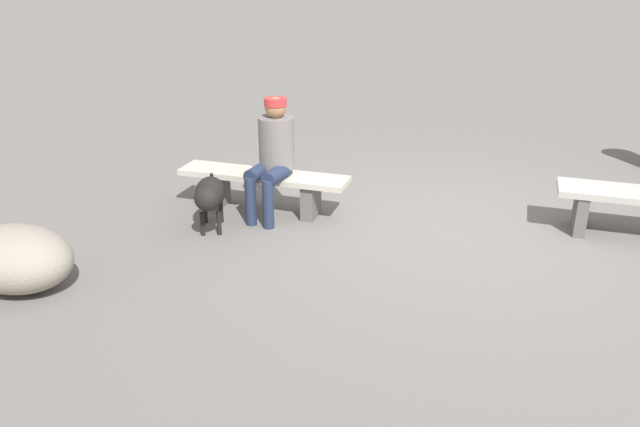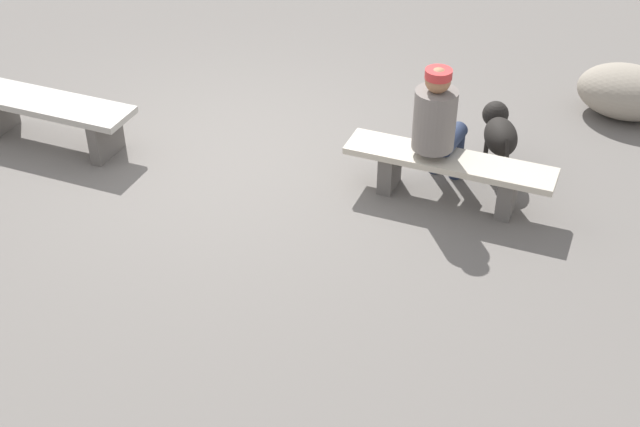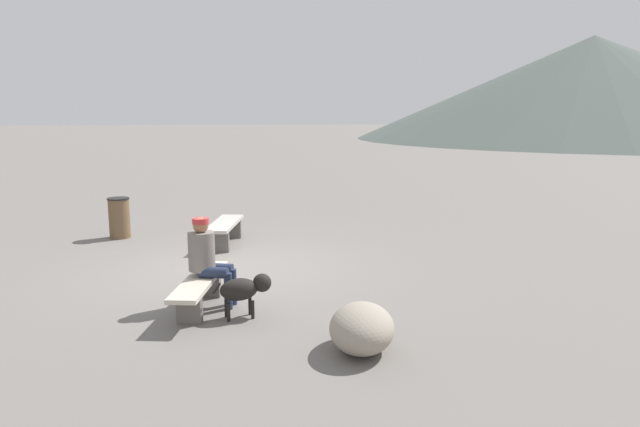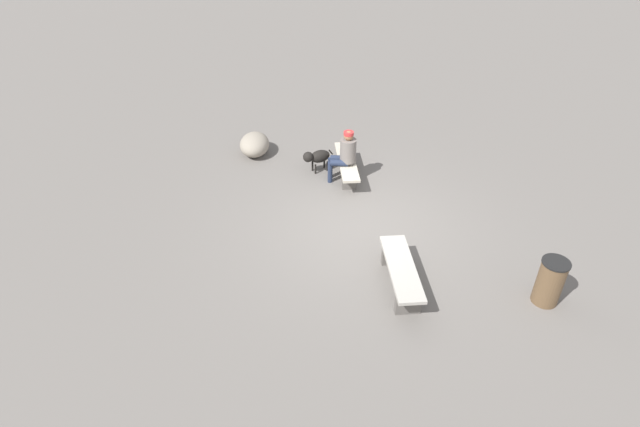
{
  "view_description": "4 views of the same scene",
  "coord_description": "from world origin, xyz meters",
  "px_view_note": "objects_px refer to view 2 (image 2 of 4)",
  "views": [
    {
      "loc": [
        0.36,
        5.72,
        2.52
      ],
      "look_at": [
        1.14,
        1.14,
        0.58
      ],
      "focal_mm": 35.07,
      "sensor_mm": 36.0,
      "label": 1
    },
    {
      "loc": [
        2.42,
        -6.53,
        4.28
      ],
      "look_at": [
        1.11,
        -1.3,
        0.44
      ],
      "focal_mm": 48.62,
      "sensor_mm": 36.0,
      "label": 2
    },
    {
      "loc": [
        9.44,
        0.73,
        2.62
      ],
      "look_at": [
        -1.15,
        1.67,
        0.72
      ],
      "focal_mm": 32.16,
      "sensor_mm": 36.0,
      "label": 3
    },
    {
      "loc": [
        -7.85,
        2.56,
        6.1
      ],
      "look_at": [
        -0.04,
        0.84,
        0.49
      ],
      "focal_mm": 28.68,
      "sensor_mm": 36.0,
      "label": 4
    }
  ],
  "objects_px": {
    "bench_right": "(448,170)",
    "dog": "(499,132)",
    "boulder": "(626,92)",
    "bench_left": "(49,113)",
    "seated_person": "(437,121)"
  },
  "relations": [
    {
      "from": "seated_person",
      "to": "boulder",
      "type": "distance_m",
      "value": 2.53
    },
    {
      "from": "bench_left",
      "to": "seated_person",
      "type": "distance_m",
      "value": 3.66
    },
    {
      "from": "dog",
      "to": "bench_left",
      "type": "bearing_deg",
      "value": 83.22
    },
    {
      "from": "bench_right",
      "to": "dog",
      "type": "distance_m",
      "value": 0.72
    },
    {
      "from": "seated_person",
      "to": "boulder",
      "type": "height_order",
      "value": "seated_person"
    },
    {
      "from": "bench_right",
      "to": "bench_left",
      "type": "bearing_deg",
      "value": -172.76
    },
    {
      "from": "bench_left",
      "to": "dog",
      "type": "relative_size",
      "value": 2.33
    },
    {
      "from": "bench_left",
      "to": "dog",
      "type": "distance_m",
      "value": 4.19
    },
    {
      "from": "boulder",
      "to": "seated_person",
      "type": "bearing_deg",
      "value": -132.26
    },
    {
      "from": "bench_left",
      "to": "seated_person",
      "type": "xyz_separation_m",
      "value": [
        3.64,
        0.05,
        0.38
      ]
    },
    {
      "from": "bench_right",
      "to": "boulder",
      "type": "xyz_separation_m",
      "value": [
        1.54,
        1.94,
        -0.04
      ]
    },
    {
      "from": "boulder",
      "to": "bench_right",
      "type": "bearing_deg",
      "value": -128.43
    },
    {
      "from": "seated_person",
      "to": "boulder",
      "type": "xyz_separation_m",
      "value": [
        1.68,
        1.85,
        -0.44
      ]
    },
    {
      "from": "bench_left",
      "to": "boulder",
      "type": "distance_m",
      "value": 5.64
    },
    {
      "from": "boulder",
      "to": "dog",
      "type": "bearing_deg",
      "value": -131.33
    }
  ]
}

